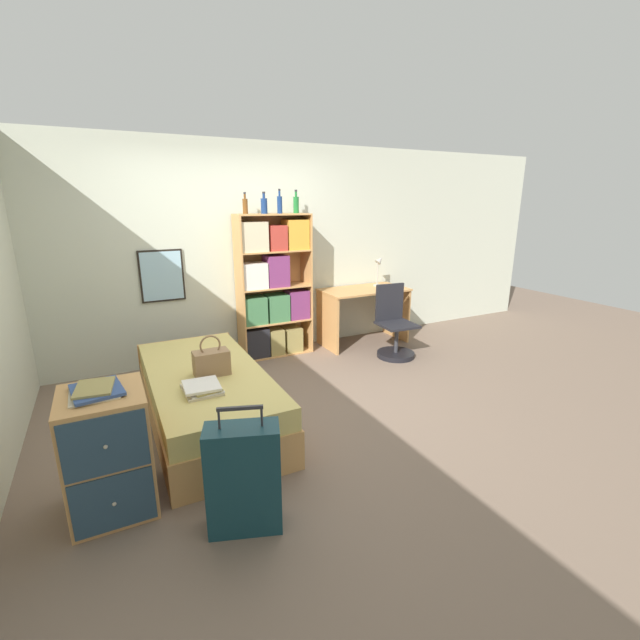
{
  "coord_description": "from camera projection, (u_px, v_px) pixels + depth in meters",
  "views": [
    {
      "loc": [
        -1.38,
        -3.5,
        1.92
      ],
      "look_at": [
        0.5,
        0.2,
        0.75
      ],
      "focal_mm": 24.0,
      "sensor_mm": 36.0,
      "label": 1
    }
  ],
  "objects": [
    {
      "name": "ground_plane",
      "position": [
        283.0,
        406.0,
        4.13
      ],
      "size": [
        14.0,
        14.0,
        0.0
      ],
      "primitive_type": "plane",
      "color": "#756051"
    },
    {
      "name": "wall_back",
      "position": [
        230.0,
        253.0,
        5.18
      ],
      "size": [
        10.0,
        0.09,
        2.6
      ],
      "color": "beige",
      "rests_on": "ground_plane"
    },
    {
      "name": "bed",
      "position": [
        207.0,
        397.0,
        3.77
      ],
      "size": [
        0.94,
        2.02,
        0.5
      ],
      "color": "tan",
      "rests_on": "ground_plane"
    },
    {
      "name": "handbag",
      "position": [
        211.0,
        362.0,
        3.58
      ],
      "size": [
        0.29,
        0.16,
        0.35
      ],
      "color": "#93704C",
      "rests_on": "bed"
    },
    {
      "name": "book_stack_on_bed",
      "position": [
        202.0,
        388.0,
        3.28
      ],
      "size": [
        0.29,
        0.35,
        0.06
      ],
      "color": "beige",
      "rests_on": "bed"
    },
    {
      "name": "suitcase",
      "position": [
        244.0,
        478.0,
        2.52
      ],
      "size": [
        0.48,
        0.34,
        0.8
      ],
      "color": "#143842",
      "rests_on": "ground_plane"
    },
    {
      "name": "dresser",
      "position": [
        109.0,
        452.0,
        2.67
      ],
      "size": [
        0.49,
        0.55,
        0.8
      ],
      "color": "tan",
      "rests_on": "ground_plane"
    },
    {
      "name": "magazine_pile_on_dresser",
      "position": [
        96.0,
        390.0,
        2.57
      ],
      "size": [
        0.32,
        0.36,
        0.04
      ],
      "color": "beige",
      "rests_on": "dresser"
    },
    {
      "name": "bookcase",
      "position": [
        272.0,
        289.0,
        5.3
      ],
      "size": [
        0.9,
        0.35,
        1.76
      ],
      "color": "tan",
      "rests_on": "ground_plane"
    },
    {
      "name": "bottle_green",
      "position": [
        245.0,
        206.0,
        4.93
      ],
      "size": [
        0.06,
        0.06,
        0.24
      ],
      "color": "brown",
      "rests_on": "bookcase"
    },
    {
      "name": "bottle_brown",
      "position": [
        264.0,
        205.0,
        4.98
      ],
      "size": [
        0.08,
        0.08,
        0.25
      ],
      "color": "navy",
      "rests_on": "bookcase"
    },
    {
      "name": "bottle_clear",
      "position": [
        280.0,
        204.0,
        5.06
      ],
      "size": [
        0.06,
        0.06,
        0.28
      ],
      "color": "navy",
      "rests_on": "bookcase"
    },
    {
      "name": "bottle_blue",
      "position": [
        296.0,
        204.0,
        5.22
      ],
      "size": [
        0.07,
        0.07,
        0.28
      ],
      "color": "#1E6B2D",
      "rests_on": "bookcase"
    },
    {
      "name": "desk",
      "position": [
        364.0,
        306.0,
        5.83
      ],
      "size": [
        1.16,
        0.62,
        0.76
      ],
      "color": "tan",
      "rests_on": "ground_plane"
    },
    {
      "name": "desk_lamp",
      "position": [
        379.0,
        265.0,
        5.9
      ],
      "size": [
        0.15,
        0.11,
        0.43
      ],
      "color": "#ADA89E",
      "rests_on": "desk"
    },
    {
      "name": "desk_chair",
      "position": [
        394.0,
        334.0,
        5.4
      ],
      "size": [
        0.47,
        0.47,
        0.9
      ],
      "color": "black",
      "rests_on": "ground_plane"
    }
  ]
}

